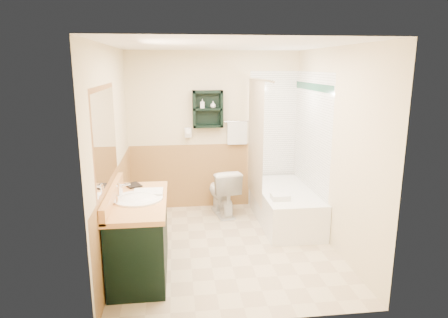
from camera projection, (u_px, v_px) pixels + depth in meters
floor at (226, 246)px, 4.94m from camera, size 3.00×3.00×0.00m
back_wall at (214, 131)px, 6.13m from camera, size 2.60×0.04×2.40m
left_wall at (111, 155)px, 4.51m from camera, size 0.04×3.00×2.40m
right_wall at (335, 149)px, 4.82m from camera, size 0.04×3.00×2.40m
ceiling at (227, 43)px, 4.38m from camera, size 2.60×3.00×0.04m
wainscot_left at (118, 213)px, 4.67m from camera, size 2.98×2.98×1.00m
wainscot_back at (214, 175)px, 6.26m from camera, size 2.58×2.58×1.00m
mirror_frame at (105, 137)px, 3.91m from camera, size 1.30×1.30×1.00m
mirror_glass at (106, 137)px, 3.91m from camera, size 1.20×1.20×0.90m
tile_right at (310, 149)px, 5.57m from camera, size 1.50×1.50×2.10m
tile_back at (279, 140)px, 6.24m from camera, size 0.95×0.95×2.10m
tile_accent at (313, 87)px, 5.38m from camera, size 1.50×1.50×0.10m
wall_shelf at (208, 109)px, 5.93m from camera, size 0.45×0.15×0.55m
hair_dryer at (188, 132)px, 6.00m from camera, size 0.10×0.24×0.18m
towel_bar at (237, 121)px, 6.07m from camera, size 0.40×0.06×0.40m
curtain_rod at (259, 80)px, 5.27m from camera, size 0.03×1.60×0.03m
shower_curtain at (255, 140)px, 5.63m from camera, size 1.05×1.05×1.70m
vanity at (140, 236)px, 4.26m from camera, size 0.59×1.29×0.82m
bathtub at (285, 206)px, 5.63m from camera, size 0.74×1.50×0.49m
toilet at (223, 192)px, 5.94m from camera, size 0.52×0.77×0.70m
counter_towel at (148, 193)px, 4.32m from camera, size 0.31×0.24×0.04m
vanity_book at (126, 178)px, 4.56m from camera, size 0.15×0.09×0.21m
tub_towel at (280, 197)px, 5.15m from camera, size 0.23×0.19×0.07m
soap_bottle_a at (202, 106)px, 5.90m from camera, size 0.07×0.14×0.06m
soap_bottle_b at (213, 105)px, 5.92m from camera, size 0.10×0.12×0.08m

